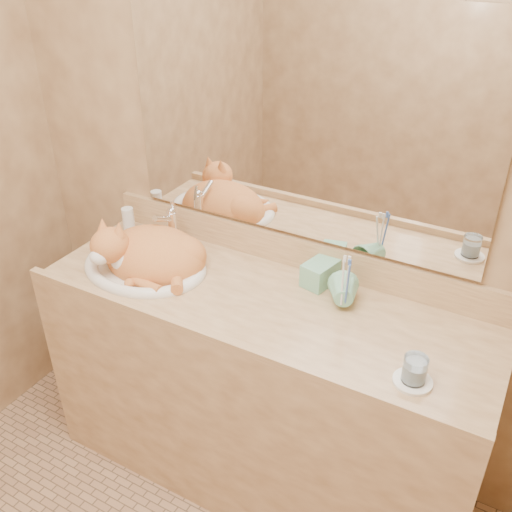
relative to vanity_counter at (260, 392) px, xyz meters
The scene contains 12 objects.
wall_back 0.87m from the vanity_counter, 90.00° to the left, with size 2.40×0.02×2.50m, color brown.
vanity_counter is the anchor object (origin of this frame).
mirror 1.00m from the vanity_counter, 90.00° to the left, with size 1.30×0.02×0.80m, color white.
sink_basin 0.69m from the vanity_counter, behind, with size 0.47×0.39×0.15m, color white, non-canonical shape.
faucet 0.72m from the vanity_counter, 161.31° to the left, with size 0.05×0.13×0.18m, color white, non-canonical shape.
cat 0.67m from the vanity_counter, behind, with size 0.40×0.33×0.22m, color #BE622B, non-canonical shape.
soap_dispenser 0.55m from the vanity_counter, 48.82° to the left, with size 0.09×0.09×0.20m, color #75BB97.
toothbrush_cup 0.55m from the vanity_counter, 15.06° to the left, with size 0.11×0.11×0.10m, color #75BB97.
toothbrushes 0.62m from the vanity_counter, 15.06° to the left, with size 0.04×0.04×0.22m, color silver, non-canonical shape.
saucer 0.72m from the vanity_counter, 13.78° to the right, with size 0.11×0.11×0.01m, color white.
water_glass 0.75m from the vanity_counter, 13.78° to the right, with size 0.07×0.07×0.08m, color white.
lotion_bottle 0.86m from the vanity_counter, 167.22° to the left, with size 0.05×0.05×0.11m, color silver.
Camera 1 is at (0.75, -0.67, 1.98)m, focal length 40.00 mm.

